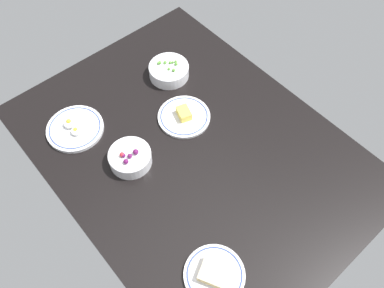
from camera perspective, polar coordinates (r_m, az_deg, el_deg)
The scene contains 6 objects.
dining_table at distance 156.97cm, azimuth -0.00°, elevation -0.80°, with size 137.92×101.97×4.00cm, color black.
plate_eggs at distance 165.81cm, azimuth -16.56°, elevation 2.20°, with size 22.89×22.89×5.11cm.
bowl_peas at distance 176.86cm, azimuth -3.36°, elevation 10.54°, with size 17.61×17.61×6.86cm.
bowl_berries at distance 150.89cm, azimuth -8.91°, elevation -1.94°, with size 16.32×16.32×7.44cm.
plate_cheese at distance 162.79cm, azimuth -1.16°, elevation 4.05°, with size 21.66×21.66×4.62cm.
plate_sandwich at distance 133.81cm, azimuth 3.26°, elevation -18.26°, with size 20.05×20.05×4.53cm.
Camera 1 is at (-63.74, 55.21, 134.40)cm, focal length 36.96 mm.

